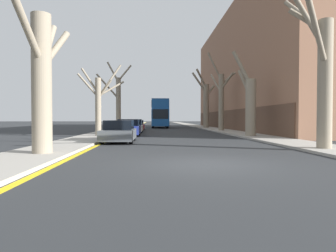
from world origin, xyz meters
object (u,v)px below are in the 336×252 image
object	(u,v)px
street_tree_right_2	(221,98)
parked_car_0	(119,132)
street_tree_left_1	(99,102)
parked_car_2	(133,126)
street_tree_left_0	(41,78)
street_tree_left_2	(118,101)
street_tree_right_1	(250,102)
street_tree_right_3	(206,103)
double_decker_bus	(160,112)
parked_car_3	(137,125)
street_tree_right_0	(322,73)
parked_car_1	(129,128)

from	to	relation	value
street_tree_right_2	parked_car_0	xyz separation A→B (m)	(-9.76, -15.16, -3.13)
street_tree_left_1	parked_car_2	bearing A→B (deg)	74.75
street_tree_left_1	parked_car_0	size ratio (longest dim) A/B	1.34
street_tree_right_2	parked_car_2	distance (m)	10.52
street_tree_left_0	street_tree_left_2	world-z (taller)	street_tree_left_2
street_tree_right_1	street_tree_right_3	xyz separation A→B (m)	(0.17, 20.79, 1.09)
street_tree_right_1	street_tree_right_3	world-z (taller)	street_tree_right_3
street_tree_left_1	double_decker_bus	xyz separation A→B (m)	(5.19, 24.61, -0.27)
parked_car_3	street_tree_right_3	bearing A→B (deg)	30.75
street_tree_left_1	parked_car_3	size ratio (longest dim) A/B	1.43
street_tree_right_2	parked_car_3	world-z (taller)	street_tree_right_2
street_tree_right_0	double_decker_bus	world-z (taller)	street_tree_right_0
street_tree_right_1	double_decker_bus	xyz separation A→B (m)	(-6.49, 25.21, -0.24)
street_tree_left_0	parked_car_0	xyz separation A→B (m)	(2.17, 6.78, -2.36)
street_tree_right_0	street_tree_right_2	size ratio (longest dim) A/B	0.84
street_tree_right_0	parked_car_1	distance (m)	15.84
street_tree_right_1	parked_car_0	bearing A→B (deg)	-155.38
street_tree_left_0	street_tree_left_1	distance (m)	11.75
street_tree_left_0	parked_car_1	bearing A→B (deg)	80.92
street_tree_right_1	street_tree_right_2	world-z (taller)	street_tree_right_2
street_tree_right_1	double_decker_bus	size ratio (longest dim) A/B	0.61
double_decker_bus	parked_car_1	world-z (taller)	double_decker_bus
street_tree_right_0	street_tree_right_3	bearing A→B (deg)	89.80
parked_car_1	parked_car_3	xyz separation A→B (m)	(-0.00, 12.60, -0.06)
street_tree_left_1	double_decker_bus	world-z (taller)	street_tree_left_1
street_tree_right_3	street_tree_left_1	bearing A→B (deg)	-120.39
street_tree_left_1	parked_car_0	xyz separation A→B (m)	(2.12, -4.97, -2.10)
street_tree_right_0	street_tree_right_3	world-z (taller)	street_tree_right_3
street_tree_right_1	double_decker_bus	world-z (taller)	street_tree_right_1
street_tree_right_0	parked_car_1	world-z (taller)	street_tree_right_0
street_tree_right_3	street_tree_right_0	bearing A→B (deg)	-90.20
street_tree_left_0	street_tree_right_3	xyz separation A→B (m)	(11.89, 31.95, 0.80)
parked_car_1	parked_car_3	distance (m)	12.60
street_tree_left_2	street_tree_right_0	xyz separation A→B (m)	(11.66, -21.91, -0.05)
street_tree_left_1	street_tree_right_3	world-z (taller)	street_tree_right_3
parked_car_2	street_tree_left_1	bearing A→B (deg)	-105.25
street_tree_right_1	parked_car_2	distance (m)	12.88
parked_car_0	parked_car_2	distance (m)	12.77
street_tree_left_0	parked_car_1	size ratio (longest dim) A/B	1.40
street_tree_right_3	parked_car_2	xyz separation A→B (m)	(-9.72, -12.40, -3.15)
street_tree_right_3	parked_car_2	size ratio (longest dim) A/B	1.90
street_tree_right_2	parked_car_0	world-z (taller)	street_tree_right_2
street_tree_right_3	parked_car_1	bearing A→B (deg)	-117.87
street_tree_right_0	street_tree_right_1	xyz separation A→B (m)	(-0.06, 9.86, -0.77)
parked_car_2	parked_car_3	world-z (taller)	parked_car_2
street_tree_right_1	parked_car_2	bearing A→B (deg)	138.71
street_tree_left_2	street_tree_right_3	xyz separation A→B (m)	(11.77, 8.75, 0.27)
street_tree_right_1	parked_car_1	size ratio (longest dim) A/B	1.54
street_tree_left_0	street_tree_right_2	distance (m)	24.98
street_tree_left_0	street_tree_right_1	distance (m)	16.18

